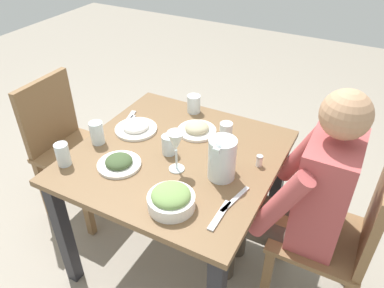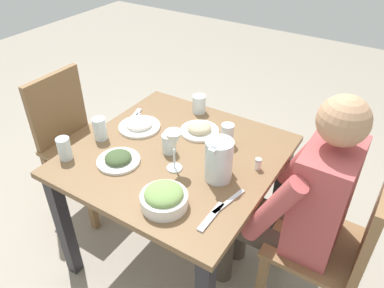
{
  "view_description": "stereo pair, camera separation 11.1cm",
  "coord_description": "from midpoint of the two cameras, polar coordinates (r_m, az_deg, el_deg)",
  "views": [
    {
      "loc": [
        -1.21,
        -0.72,
        1.75
      ],
      "look_at": [
        0.05,
        -0.06,
        0.75
      ],
      "focal_mm": 34.86,
      "sensor_mm": 36.0,
      "label": 1
    },
    {
      "loc": [
        -1.15,
        -0.82,
        1.75
      ],
      "look_at": [
        0.05,
        -0.06,
        0.75
      ],
      "focal_mm": 34.86,
      "sensor_mm": 36.0,
      "label": 2
    }
  ],
  "objects": [
    {
      "name": "water_glass_far_right",
      "position": [
        1.81,
        3.46,
        1.68
      ],
      "size": [
        0.06,
        0.06,
        0.11
      ],
      "primitive_type": "cylinder",
      "color": "silver",
      "rests_on": "dining_table"
    },
    {
      "name": "knife_near",
      "position": [
        1.52,
        4.5,
        -8.5
      ],
      "size": [
        0.18,
        0.06,
        0.01
      ],
      "primitive_type": "cube",
      "rotation": [
        0.0,
        0.0,
        -0.22
      ],
      "color": "silver",
      "rests_on": "dining_table"
    },
    {
      "name": "diner_near",
      "position": [
        1.69,
        14.49,
        -7.6
      ],
      "size": [
        0.48,
        0.53,
        1.16
      ],
      "color": "#B24C4C",
      "rests_on": "ground_plane"
    },
    {
      "name": "water_glass_by_pitcher",
      "position": [
        2.06,
        -1.28,
        6.13
      ],
      "size": [
        0.07,
        0.07,
        0.1
      ],
      "primitive_type": "cylinder",
      "color": "silver",
      "rests_on": "dining_table"
    },
    {
      "name": "salad_bowl",
      "position": [
        1.47,
        -5.39,
        -8.41
      ],
      "size": [
        0.19,
        0.19,
        0.09
      ],
      "color": "white",
      "rests_on": "dining_table"
    },
    {
      "name": "water_glass_near_left",
      "position": [
        1.74,
        -5.38,
        -0.14
      ],
      "size": [
        0.07,
        0.07,
        0.09
      ],
      "primitive_type": "cylinder",
      "color": "silver",
      "rests_on": "dining_table"
    },
    {
      "name": "chair_far",
      "position": [
        2.35,
        -20.04,
        0.33
      ],
      "size": [
        0.4,
        0.4,
        0.87
      ],
      "color": "olive",
      "rests_on": "ground_plane"
    },
    {
      "name": "ground_plane",
      "position": [
        2.25,
        -3.45,
        -16.0
      ],
      "size": [
        8.0,
        8.0,
        0.0
      ],
      "primitive_type": "plane",
      "color": "gray"
    },
    {
      "name": "plate_dolmas",
      "position": [
        1.72,
        -12.93,
        -2.83
      ],
      "size": [
        0.2,
        0.2,
        0.05
      ],
      "color": "white",
      "rests_on": "dining_table"
    },
    {
      "name": "plate_yoghurt",
      "position": [
        1.94,
        -10.2,
        2.49
      ],
      "size": [
        0.22,
        0.22,
        0.05
      ],
      "color": "white",
      "rests_on": "dining_table"
    },
    {
      "name": "wine_glass",
      "position": [
        1.58,
        -4.47,
        0.06
      ],
      "size": [
        0.08,
        0.08,
        0.2
      ],
      "color": "silver",
      "rests_on": "dining_table"
    },
    {
      "name": "salt_shaker",
      "position": [
        1.69,
        8.42,
        -2.57
      ],
      "size": [
        0.03,
        0.03,
        0.05
      ],
      "color": "white",
      "rests_on": "dining_table"
    },
    {
      "name": "chair_near",
      "position": [
        1.78,
        20.21,
        -12.91
      ],
      "size": [
        0.4,
        0.4,
        0.87
      ],
      "color": "olive",
      "rests_on": "ground_plane"
    },
    {
      "name": "water_glass_center",
      "position": [
        1.78,
        -20.86,
        -1.54
      ],
      "size": [
        0.06,
        0.06,
        0.11
      ],
      "primitive_type": "cylinder",
      "color": "silver",
      "rests_on": "dining_table"
    },
    {
      "name": "fork_near",
      "position": [
        2.05,
        -11.17,
        3.73
      ],
      "size": [
        0.17,
        0.07,
        0.01
      ],
      "primitive_type": "cube",
      "rotation": [
        0.0,
        0.0,
        0.29
      ],
      "color": "silver",
      "rests_on": "dining_table"
    },
    {
      "name": "dining_table",
      "position": [
        1.83,
        -4.1,
        -4.32
      ],
      "size": [
        0.93,
        0.93,
        0.7
      ],
      "color": "brown",
      "rests_on": "ground_plane"
    },
    {
      "name": "knife_far",
      "position": [
        2.0,
        -11.54,
        2.95
      ],
      "size": [
        0.19,
        0.05,
        0.01
      ],
      "primitive_type": "cube",
      "rotation": [
        0.0,
        0.0,
        0.16
      ],
      "color": "silver",
      "rests_on": "dining_table"
    },
    {
      "name": "fork_far",
      "position": [
        1.45,
        2.03,
        -10.92
      ],
      "size": [
        0.17,
        0.03,
        0.01
      ],
      "primitive_type": "cube",
      "rotation": [
        0.0,
        0.0,
        -0.01
      ],
      "color": "silver",
      "rests_on": "dining_table"
    },
    {
      "name": "water_glass_near_right",
      "position": [
        1.87,
        -16.0,
        1.62
      ],
      "size": [
        0.07,
        0.07,
        0.11
      ],
      "primitive_type": "cylinder",
      "color": "silver",
      "rests_on": "dining_table"
    },
    {
      "name": "water_pitcher",
      "position": [
        1.57,
        2.62,
        -2.28
      ],
      "size": [
        0.16,
        0.12,
        0.19
      ],
      "color": "silver",
      "rests_on": "dining_table"
    },
    {
      "name": "plate_beans",
      "position": [
        1.9,
        -0.92,
        2.31
      ],
      "size": [
        0.2,
        0.2,
        0.06
      ],
      "color": "white",
      "rests_on": "dining_table"
    }
  ]
}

